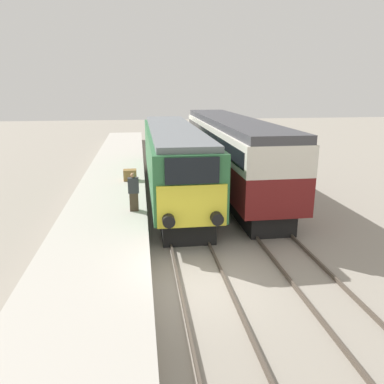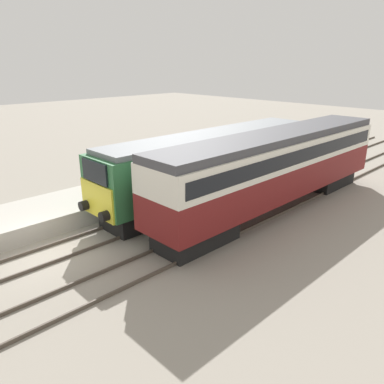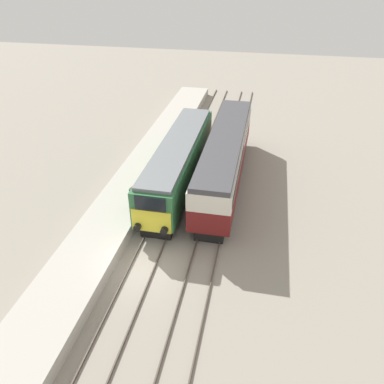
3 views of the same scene
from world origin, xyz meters
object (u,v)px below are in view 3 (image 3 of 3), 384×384
object	(u,v)px
passenger_carriage	(225,155)
person_on_platform	(133,197)
locomotive	(179,161)
luggage_crate	(152,166)

from	to	relation	value
passenger_carriage	person_on_platform	world-z (taller)	passenger_carriage
locomotive	passenger_carriage	xyz separation A→B (m)	(3.40, 1.10, 0.33)
passenger_carriage	person_on_platform	xyz separation A→B (m)	(-5.47, -5.83, -0.84)
locomotive	luggage_crate	xyz separation A→B (m)	(-2.34, 0.59, -1.00)
locomotive	passenger_carriage	world-z (taller)	passenger_carriage
passenger_carriage	luggage_crate	world-z (taller)	passenger_carriage
locomotive	passenger_carriage	bearing A→B (deg)	17.91
passenger_carriage	luggage_crate	distance (m)	5.92
locomotive	luggage_crate	bearing A→B (deg)	165.88
luggage_crate	locomotive	bearing A→B (deg)	-14.12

